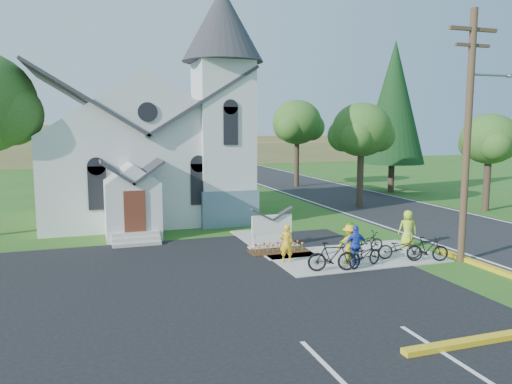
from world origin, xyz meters
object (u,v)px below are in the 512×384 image
object	(u,v)px
cyclist_3	(350,244)
bike_4	(400,248)
cyclist_0	(286,243)
cyclist_4	(408,228)
utility_pole	(469,128)
church_sign	(272,225)
bike_1	(332,257)
bike_3	(427,249)
cyclist_1	(348,243)
bike_0	(365,255)
cyclist_2	(356,245)
bike_2	(365,242)

from	to	relation	value
cyclist_3	bike_4	xyz separation A→B (m)	(2.30, -0.05, -0.32)
cyclist_3	bike_4	size ratio (longest dim) A/B	0.89
cyclist_0	cyclist_3	world-z (taller)	cyclist_3
cyclist_0	cyclist_4	world-z (taller)	cyclist_4
utility_pole	cyclist_3	bearing A→B (deg)	167.58
church_sign	cyclist_3	bearing A→B (deg)	-62.38
cyclist_0	cyclist_3	distance (m)	2.51
utility_pole	cyclist_3	distance (m)	6.59
bike_1	bike_4	size ratio (longest dim) A/B	1.05
church_sign	utility_pole	world-z (taller)	utility_pole
cyclist_4	bike_3	bearing A→B (deg)	94.39
cyclist_1	bike_3	distance (m)	3.29
bike_3	cyclist_4	xyz separation A→B (m)	(0.81, 2.49, 0.32)
church_sign	bike_1	distance (m)	4.49
bike_3	cyclist_4	bearing A→B (deg)	1.35
bike_0	cyclist_1	distance (m)	0.83
bike_0	church_sign	bearing A→B (deg)	7.63
bike_1	cyclist_3	bearing A→B (deg)	-44.37
bike_3	bike_4	world-z (taller)	bike_3
bike_1	cyclist_2	bearing A→B (deg)	-58.00
church_sign	utility_pole	xyz separation A→B (m)	(6.56, -4.70, 4.38)
cyclist_4	bike_4	size ratio (longest dim) A/B	0.93
cyclist_4	cyclist_1	bearing A→B (deg)	45.48
bike_0	bike_3	bearing A→B (deg)	-113.31
church_sign	cyclist_3	distance (m)	4.16
cyclist_1	utility_pole	bearing A→B (deg)	155.92
church_sign	bike_1	xyz separation A→B (m)	(0.78, -4.40, -0.41)
utility_pole	cyclist_3	world-z (taller)	utility_pole
cyclist_2	bike_3	world-z (taller)	cyclist_2
cyclist_3	bike_3	size ratio (longest dim) A/B	0.94
bike_0	bike_4	size ratio (longest dim) A/B	1.02
church_sign	cyclist_0	bearing A→B (deg)	-97.62
utility_pole	cyclist_1	bearing A→B (deg)	166.75
bike_2	bike_3	size ratio (longest dim) A/B	1.02
utility_pole	cyclist_0	size ratio (longest dim) A/B	6.54
church_sign	bike_4	world-z (taller)	church_sign
church_sign	cyclist_3	xyz separation A→B (m)	(1.92, -3.68, -0.19)
bike_2	cyclist_3	world-z (taller)	cyclist_3
cyclist_0	bike_2	world-z (taller)	cyclist_0
bike_2	cyclist_4	world-z (taller)	cyclist_4
cyclist_1	bike_1	bearing A→B (deg)	24.44
bike_2	cyclist_3	distance (m)	2.11
bike_0	cyclist_3	size ratio (longest dim) A/B	1.14
bike_3	bike_4	size ratio (longest dim) A/B	0.95
church_sign	cyclist_2	distance (m)	4.47
bike_0	bike_3	distance (m)	2.82
church_sign	cyclist_4	size ratio (longest dim) A/B	1.33
cyclist_3	bike_3	bearing A→B (deg)	-169.83
bike_0	bike_1	bearing A→B (deg)	74.97
cyclist_2	utility_pole	bearing A→B (deg)	175.88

